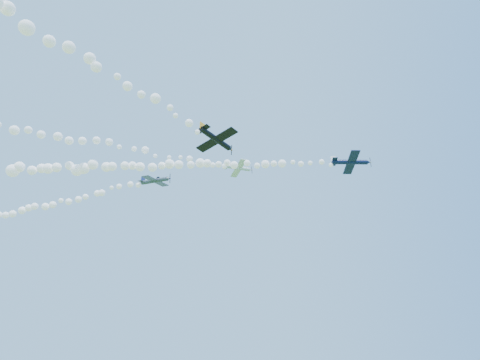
{
  "coord_description": "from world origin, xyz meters",
  "views": [
    {
      "loc": [
        9.35,
        -81.86,
        4.37
      ],
      "look_at": [
        6.34,
        -9.5,
        45.5
      ],
      "focal_mm": 30.0,
      "sensor_mm": 36.0,
      "label": 1
    }
  ],
  "objects_px": {
    "plane_white": "(238,168)",
    "plane_grey": "(155,181)",
    "plane_black": "(216,139)",
    "plane_navy": "(351,162)"
  },
  "relations": [
    {
      "from": "plane_white",
      "to": "plane_grey",
      "type": "distance_m",
      "value": 18.65
    },
    {
      "from": "plane_black",
      "to": "plane_navy",
      "type": "bearing_deg",
      "value": -15.71
    },
    {
      "from": "plane_grey",
      "to": "plane_navy",
      "type": "bearing_deg",
      "value": 13.68
    },
    {
      "from": "plane_white",
      "to": "plane_navy",
      "type": "bearing_deg",
      "value": -43.21
    },
    {
      "from": "plane_black",
      "to": "plane_white",
      "type": "bearing_deg",
      "value": 34.55
    },
    {
      "from": "plane_grey",
      "to": "plane_black",
      "type": "height_order",
      "value": "plane_grey"
    },
    {
      "from": "plane_white",
      "to": "plane_black",
      "type": "height_order",
      "value": "plane_white"
    },
    {
      "from": "plane_white",
      "to": "plane_navy",
      "type": "xyz_separation_m",
      "value": [
        22.84,
        -8.81,
        -4.58
      ]
    },
    {
      "from": "plane_grey",
      "to": "plane_black",
      "type": "relative_size",
      "value": 1.12
    },
    {
      "from": "plane_navy",
      "to": "plane_black",
      "type": "height_order",
      "value": "plane_navy"
    }
  ]
}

